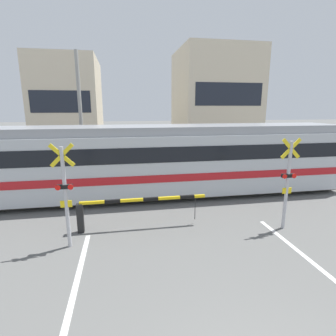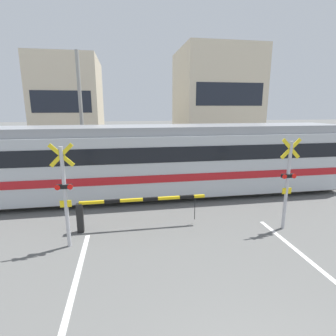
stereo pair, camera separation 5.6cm
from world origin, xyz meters
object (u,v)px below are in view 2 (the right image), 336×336
at_px(commuter_train, 112,160).
at_px(crossing_barrier_near, 118,207).
at_px(crossing_barrier_far, 191,165).
at_px(pedestrian, 134,154).
at_px(crossing_signal_right, 288,180).
at_px(crossing_signal_left, 65,192).

height_order(commuter_train, crossing_barrier_near, commuter_train).
height_order(crossing_barrier_near, crossing_barrier_far, same).
xyz_separation_m(commuter_train, pedestrian, (1.23, 6.32, -0.85)).
bearing_deg(commuter_train, crossing_barrier_near, -85.45).
bearing_deg(crossing_signal_right, crossing_barrier_near, 170.82).
xyz_separation_m(crossing_barrier_far, pedestrian, (-3.14, 3.59, 0.10)).
height_order(crossing_barrier_near, pedestrian, pedestrian).
distance_m(crossing_barrier_far, pedestrian, 4.77).
distance_m(commuter_train, pedestrian, 6.49).
relative_size(commuter_train, pedestrian, 13.88).
bearing_deg(crossing_signal_left, crossing_signal_right, 0.00).
distance_m(crossing_barrier_near, pedestrian, 9.67).
bearing_deg(commuter_train, crossing_signal_left, -105.72).
relative_size(commuter_train, crossing_barrier_far, 4.99).
distance_m(commuter_train, crossing_signal_left, 4.37).
xyz_separation_m(commuter_train, crossing_barrier_near, (0.26, -3.30, -0.96)).
xyz_separation_m(commuter_train, crossing_barrier_far, (4.37, 2.73, -0.96)).
bearing_deg(crossing_signal_right, pedestrian, 113.57).
distance_m(crossing_signal_right, pedestrian, 11.51).
bearing_deg(crossing_barrier_near, pedestrian, 84.26).
distance_m(crossing_barrier_near, crossing_signal_right, 5.70).
bearing_deg(pedestrian, crossing_barrier_near, -95.74).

